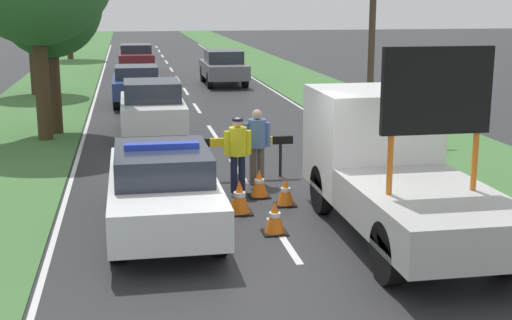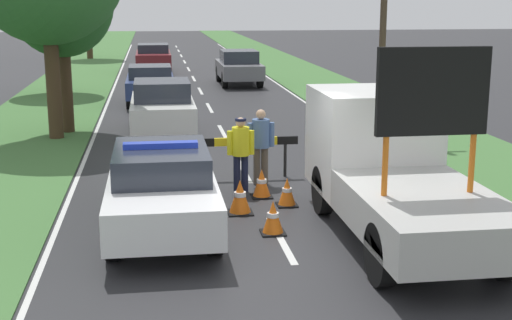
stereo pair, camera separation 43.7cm
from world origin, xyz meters
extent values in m
plane|color=#28282B|center=(0.00, 0.00, 0.00)|extent=(160.00, 160.00, 0.00)
cube|color=silver|center=(0.00, 0.08, 0.00)|extent=(0.12, 2.44, 0.01)
cube|color=silver|center=(0.00, 5.10, 0.00)|extent=(0.12, 2.44, 0.01)
cube|color=silver|center=(0.00, 10.12, 0.00)|extent=(0.12, 2.44, 0.01)
cube|color=silver|center=(0.00, 15.14, 0.00)|extent=(0.12, 2.44, 0.01)
cube|color=silver|center=(0.00, 20.16, 0.00)|extent=(0.12, 2.44, 0.01)
cube|color=silver|center=(0.00, 25.18, 0.00)|extent=(0.12, 2.44, 0.01)
cube|color=silver|center=(0.00, 30.20, 0.00)|extent=(0.12, 2.44, 0.01)
cube|color=silver|center=(0.00, 35.22, 0.00)|extent=(0.12, 2.44, 0.01)
cube|color=silver|center=(0.00, 40.24, 0.00)|extent=(0.12, 2.44, 0.01)
cube|color=silver|center=(0.00, 45.26, 0.00)|extent=(0.12, 2.44, 0.01)
cube|color=silver|center=(0.00, 50.28, 0.00)|extent=(0.12, 2.44, 0.01)
cube|color=silver|center=(-3.84, 18.64, 0.00)|extent=(0.10, 69.67, 0.01)
cube|color=silver|center=(3.84, 18.64, 0.00)|extent=(0.10, 69.67, 0.01)
cube|color=#427038|center=(-5.88, 20.00, 0.01)|extent=(3.87, 120.00, 0.03)
cube|color=#427038|center=(5.88, 20.00, 0.01)|extent=(3.87, 120.00, 0.03)
cube|color=white|center=(-1.97, 1.04, 0.67)|extent=(1.82, 4.89, 0.64)
cube|color=#282D38|center=(-1.97, 0.90, 1.24)|extent=(1.61, 2.25, 0.48)
cylinder|color=black|center=(-2.76, 2.56, 0.35)|extent=(0.24, 0.71, 0.71)
cylinder|color=black|center=(-1.18, 2.56, 0.35)|extent=(0.24, 0.71, 0.71)
cylinder|color=black|center=(-2.76, -0.47, 0.35)|extent=(0.24, 0.71, 0.71)
cylinder|color=black|center=(-1.18, -0.47, 0.35)|extent=(0.24, 0.71, 0.71)
cube|color=#1E38C6|center=(-1.97, 0.90, 1.53)|extent=(1.28, 0.24, 0.10)
cube|color=#193399|center=(-1.97, 1.04, 0.71)|extent=(1.83, 4.01, 0.10)
cube|color=black|center=(-1.97, 3.53, 0.61)|extent=(1.00, 0.08, 0.39)
cube|color=white|center=(1.97, 1.45, 1.40)|extent=(2.09, 2.14, 1.88)
cube|color=#232833|center=(1.97, 2.50, 1.74)|extent=(1.77, 0.04, 0.83)
cube|color=#B2B2AD|center=(1.97, -1.37, 0.79)|extent=(2.09, 3.49, 0.66)
cylinder|color=#D16619|center=(1.29, -1.37, 1.57)|extent=(0.09, 0.09, 0.90)
cylinder|color=#D16619|center=(2.65, -1.37, 1.57)|extent=(0.09, 0.09, 0.90)
cube|color=black|center=(1.97, -1.37, 2.67)|extent=(1.70, 0.12, 1.30)
cylinder|color=black|center=(1.05, 1.45, 0.46)|extent=(0.24, 0.92, 0.92)
cylinder|color=black|center=(2.90, 1.45, 0.46)|extent=(0.24, 0.92, 0.92)
cylinder|color=black|center=(1.05, -2.06, 0.46)|extent=(0.24, 0.92, 0.92)
cylinder|color=black|center=(2.90, -2.06, 0.46)|extent=(0.24, 0.92, 0.92)
cylinder|color=black|center=(-1.42, 4.39, 0.38)|extent=(0.07, 0.07, 0.76)
cylinder|color=black|center=(0.87, 4.39, 0.38)|extent=(0.07, 0.07, 0.76)
cube|color=yellow|center=(-1.46, 4.39, 0.85)|extent=(0.48, 0.08, 0.18)
cube|color=black|center=(-0.99, 4.39, 0.85)|extent=(0.48, 0.08, 0.18)
cube|color=yellow|center=(-0.51, 4.39, 0.85)|extent=(0.48, 0.08, 0.18)
cube|color=black|center=(-0.03, 4.39, 0.85)|extent=(0.48, 0.08, 0.18)
cube|color=yellow|center=(0.44, 4.39, 0.85)|extent=(0.48, 0.08, 0.18)
cube|color=black|center=(0.92, 4.39, 0.85)|extent=(0.48, 0.08, 0.18)
cylinder|color=#191E38|center=(-0.38, 3.20, 0.40)|extent=(0.15, 0.15, 0.79)
cylinder|color=#191E38|center=(-0.21, 3.20, 0.40)|extent=(0.15, 0.15, 0.79)
cylinder|color=yellow|center=(-0.30, 3.20, 1.09)|extent=(0.36, 0.36, 0.60)
cylinder|color=yellow|center=(-0.52, 3.20, 1.06)|extent=(0.12, 0.12, 0.51)
cylinder|color=yellow|center=(-0.07, 3.20, 1.06)|extent=(0.12, 0.12, 0.51)
sphere|color=tan|center=(-0.30, 3.20, 1.49)|extent=(0.21, 0.21, 0.21)
cylinder|color=#141933|center=(-0.30, 3.20, 1.55)|extent=(0.24, 0.24, 0.05)
cylinder|color=brown|center=(0.13, 3.78, 0.41)|extent=(0.16, 0.16, 0.83)
cylinder|color=brown|center=(0.30, 3.78, 0.41)|extent=(0.16, 0.16, 0.83)
cylinder|color=#4C6B9E|center=(0.22, 3.78, 1.14)|extent=(0.38, 0.38, 0.62)
cylinder|color=#4C6B9E|center=(-0.02, 3.78, 1.11)|extent=(0.12, 0.12, 0.53)
cylinder|color=#4C6B9E|center=(0.45, 3.78, 1.11)|extent=(0.12, 0.12, 0.53)
sphere|color=tan|center=(0.22, 3.78, 1.56)|extent=(0.21, 0.21, 0.21)
cube|color=black|center=(-0.50, 1.68, 0.01)|extent=(0.48, 0.48, 0.03)
cone|color=orange|center=(-0.50, 1.68, 0.34)|extent=(0.40, 0.40, 0.63)
cylinder|color=white|center=(-0.50, 1.68, 0.37)|extent=(0.23, 0.23, 0.09)
cube|color=black|center=(0.08, 2.75, 0.01)|extent=(0.43, 0.43, 0.03)
cone|color=orange|center=(0.08, 2.75, 0.31)|extent=(0.36, 0.36, 0.56)
cylinder|color=white|center=(0.08, 2.75, 0.34)|extent=(0.21, 0.21, 0.08)
cube|color=black|center=(-0.08, 0.40, 0.01)|extent=(0.43, 0.43, 0.03)
cone|color=orange|center=(-0.08, 0.40, 0.31)|extent=(0.36, 0.36, 0.56)
cylinder|color=white|center=(-0.08, 0.40, 0.34)|extent=(0.20, 0.20, 0.08)
cube|color=black|center=(1.53, 3.21, 0.01)|extent=(0.38, 0.38, 0.03)
cone|color=orange|center=(1.53, 3.21, 0.28)|extent=(0.32, 0.32, 0.50)
cylinder|color=white|center=(1.53, 3.21, 0.30)|extent=(0.18, 0.18, 0.07)
cube|color=black|center=(0.48, 2.06, 0.01)|extent=(0.40, 0.40, 0.03)
cone|color=orange|center=(0.48, 2.06, 0.29)|extent=(0.34, 0.34, 0.53)
cylinder|color=white|center=(0.48, 2.06, 0.32)|extent=(0.19, 0.19, 0.07)
cube|color=silver|center=(-1.81, 10.16, 0.69)|extent=(1.84, 4.24, 0.71)
cube|color=#282D38|center=(-1.81, 10.03, 1.33)|extent=(1.62, 1.95, 0.57)
cylinder|color=black|center=(-2.61, 11.47, 0.34)|extent=(0.24, 0.68, 0.68)
cylinder|color=black|center=(-1.01, 11.47, 0.34)|extent=(0.24, 0.68, 0.68)
cylinder|color=black|center=(-2.61, 8.84, 0.34)|extent=(0.24, 0.68, 0.68)
cylinder|color=black|center=(-1.01, 8.84, 0.34)|extent=(0.24, 0.68, 0.68)
cube|color=navy|center=(-2.16, 16.63, 0.69)|extent=(1.81, 3.97, 0.64)
cube|color=#282D38|center=(-2.16, 16.51, 1.25)|extent=(1.59, 1.83, 0.47)
cylinder|color=black|center=(-2.95, 17.86, 0.37)|extent=(0.24, 0.74, 0.74)
cylinder|color=black|center=(-1.38, 17.86, 0.37)|extent=(0.24, 0.74, 0.74)
cylinder|color=black|center=(-2.95, 15.40, 0.37)|extent=(0.24, 0.74, 0.74)
cylinder|color=black|center=(-1.38, 15.40, 0.37)|extent=(0.24, 0.74, 0.74)
cube|color=slate|center=(1.98, 22.40, 0.71)|extent=(1.86, 4.54, 0.66)
cube|color=#282D38|center=(1.98, 22.27, 1.33)|extent=(1.64, 2.09, 0.58)
cylinder|color=black|center=(1.17, 23.81, 0.38)|extent=(0.24, 0.77, 0.77)
cylinder|color=black|center=(2.79, 23.81, 0.38)|extent=(0.24, 0.77, 0.77)
cylinder|color=black|center=(1.17, 21.00, 0.38)|extent=(0.24, 0.77, 0.77)
cylinder|color=black|center=(2.79, 21.00, 0.38)|extent=(0.24, 0.77, 0.77)
cube|color=maroon|center=(-2.00, 28.48, 0.74)|extent=(1.84, 4.60, 0.76)
cube|color=#282D38|center=(-2.00, 28.34, 1.35)|extent=(1.62, 2.12, 0.46)
cylinder|color=black|center=(-2.80, 29.91, 0.37)|extent=(0.24, 0.73, 0.73)
cylinder|color=black|center=(-1.20, 29.91, 0.37)|extent=(0.24, 0.73, 0.73)
cylinder|color=black|center=(-2.80, 27.05, 0.37)|extent=(0.24, 0.73, 0.73)
cylinder|color=black|center=(-1.20, 27.05, 0.37)|extent=(0.24, 0.73, 0.73)
cylinder|color=#42301E|center=(-4.90, 9.78, 1.68)|extent=(0.41, 0.41, 3.37)
cylinder|color=#42301E|center=(-6.22, 38.40, 1.96)|extent=(0.40, 0.40, 3.92)
cylinder|color=#42301E|center=(-4.66, 10.75, 1.37)|extent=(0.37, 0.37, 2.74)
ellipsoid|color=#235623|center=(-4.66, 10.75, 3.89)|extent=(3.06, 3.06, 3.22)
cylinder|color=#42301E|center=(-6.34, 20.10, 1.37)|extent=(0.39, 0.39, 2.74)
camera|label=1|loc=(-2.50, -11.16, 3.99)|focal=50.00mm
camera|label=2|loc=(-2.07, -11.23, 3.99)|focal=50.00mm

